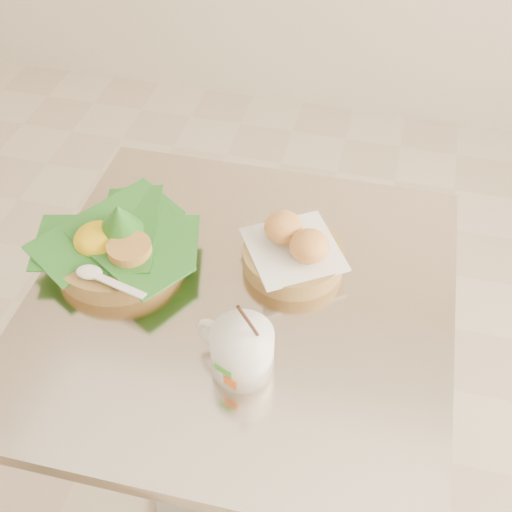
% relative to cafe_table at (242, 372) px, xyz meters
% --- Properties ---
extents(floor, '(3.60, 3.60, 0.00)m').
position_rel_cafe_table_xyz_m(floor, '(-0.20, -0.02, -0.53)').
color(floor, beige).
rests_on(floor, ground).
extents(cafe_table, '(0.71, 0.71, 0.75)m').
position_rel_cafe_table_xyz_m(cafe_table, '(0.00, 0.00, 0.00)').
color(cafe_table, gray).
rests_on(cafe_table, floor).
extents(rice_basket, '(0.28, 0.28, 0.14)m').
position_rel_cafe_table_xyz_m(rice_basket, '(-0.23, 0.03, 0.26)').
color(rice_basket, '#A58146').
rests_on(rice_basket, cafe_table).
extents(bread_basket, '(0.21, 0.21, 0.09)m').
position_rel_cafe_table_xyz_m(bread_basket, '(0.07, 0.10, 0.25)').
color(bread_basket, '#A58146').
rests_on(bread_basket, cafe_table).
extents(coffee_mug, '(0.13, 0.10, 0.16)m').
position_rel_cafe_table_xyz_m(coffee_mug, '(0.04, -0.13, 0.26)').
color(coffee_mug, white).
rests_on(coffee_mug, cafe_table).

